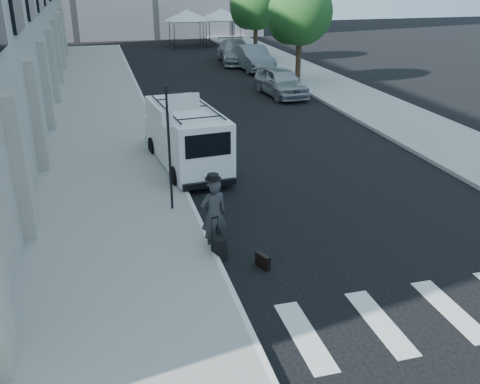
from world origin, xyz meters
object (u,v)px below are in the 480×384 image
cargo_van (186,136)px  parked_car_a (281,82)px  businessman (214,214)px  parked_car_b (253,58)px  parked_car_c (235,52)px  briefcase (263,261)px  suitcase (219,248)px

cargo_van → parked_car_a: size_ratio=1.26×
businessman → parked_car_b: bearing=-118.4°
parked_car_a → parked_car_c: size_ratio=0.79×
parked_car_b → parked_car_c: 3.21m
briefcase → suitcase: size_ratio=0.43×
briefcase → parked_car_a: size_ratio=0.10×
briefcase → parked_car_b: (7.25, 25.44, 0.65)m
suitcase → briefcase: bearing=-58.5°
businessman → cargo_van: size_ratio=0.33×
cargo_van → parked_car_c: bearing=65.3°
briefcase → parked_car_a: (6.47, 17.30, 0.60)m
briefcase → parked_car_b: bearing=53.5°
cargo_van → parked_car_c: (7.36, 21.22, -0.27)m
businessman → parked_car_a: businessman is taller
businessman → suitcase: size_ratio=1.80×
briefcase → parked_car_a: 18.48m
suitcase → parked_car_b: parked_car_b is taller
briefcase → cargo_van: size_ratio=0.08×
briefcase → suitcase: suitcase is taller
suitcase → parked_car_c: 29.01m
businessman → briefcase: bearing=116.6°
parked_car_b → parked_car_c: parked_car_c is taller
cargo_van → briefcase: bearing=-91.7°
briefcase → parked_car_a: bearing=48.9°
suitcase → parked_car_b: (8.14, 24.76, 0.55)m
briefcase → parked_car_c: size_ratio=0.08×
parked_car_b → suitcase: bearing=-110.6°
parked_car_c → parked_car_a: bearing=-85.5°
cargo_van → parked_car_c: 22.46m
cargo_van → parked_car_a: 12.10m
briefcase → parked_car_b: size_ratio=0.09×
parked_car_a → parked_car_b: bearing=81.0°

